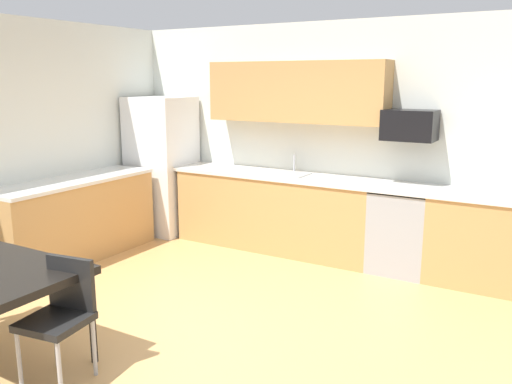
# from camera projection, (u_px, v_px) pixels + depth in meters

# --- Properties ---
(ground_plane) EXTENTS (12.00, 12.00, 0.00)m
(ground_plane) POSITION_uv_depth(u_px,v_px,m) (195.00, 332.00, 4.41)
(ground_plane) COLOR tan
(wall_back) EXTENTS (5.80, 0.10, 2.70)m
(wall_back) POSITION_uv_depth(u_px,v_px,m) (326.00, 139.00, 6.37)
(wall_back) COLOR silver
(wall_back) RESTS_ON ground
(cabinet_run_back) EXTENTS (2.50, 0.60, 0.90)m
(cabinet_run_back) POSITION_uv_depth(u_px,v_px,m) (274.00, 213.00, 6.51)
(cabinet_run_back) COLOR tan
(cabinet_run_back) RESTS_ON ground
(cabinet_run_back_right) EXTENTS (1.05, 0.60, 0.90)m
(cabinet_run_back_right) POSITION_uv_depth(u_px,v_px,m) (483.00, 242.00, 5.33)
(cabinet_run_back_right) COLOR tan
(cabinet_run_back_right) RESTS_ON ground
(cabinet_run_left) EXTENTS (0.60, 2.00, 0.90)m
(cabinet_run_left) POSITION_uv_depth(u_px,v_px,m) (75.00, 221.00, 6.13)
(cabinet_run_left) COLOR tan
(cabinet_run_left) RESTS_ON ground
(countertop_back) EXTENTS (4.80, 0.64, 0.04)m
(countertop_back) POSITION_uv_depth(u_px,v_px,m) (313.00, 179.00, 6.16)
(countertop_back) COLOR silver
(countertop_back) RESTS_ON cabinet_run_back
(countertop_left) EXTENTS (0.64, 2.00, 0.04)m
(countertop_left) POSITION_uv_depth(u_px,v_px,m) (72.00, 181.00, 6.03)
(countertop_left) COLOR silver
(countertop_left) RESTS_ON cabinet_run_left
(upper_cabinets_back) EXTENTS (2.20, 0.34, 0.70)m
(upper_cabinets_back) POSITION_uv_depth(u_px,v_px,m) (296.00, 92.00, 6.22)
(upper_cabinets_back) COLOR tan
(refrigerator) EXTENTS (0.76, 0.70, 1.82)m
(refrigerator) POSITION_uv_depth(u_px,v_px,m) (162.00, 165.00, 7.17)
(refrigerator) COLOR white
(refrigerator) RESTS_ON ground
(oven_range) EXTENTS (0.60, 0.60, 0.91)m
(oven_range) POSITION_uv_depth(u_px,v_px,m) (401.00, 230.00, 5.74)
(oven_range) COLOR #999BA0
(oven_range) RESTS_ON ground
(microwave) EXTENTS (0.54, 0.36, 0.32)m
(microwave) POSITION_uv_depth(u_px,v_px,m) (410.00, 125.00, 5.59)
(microwave) COLOR black
(sink_basin) EXTENTS (0.48, 0.40, 0.14)m
(sink_basin) POSITION_uv_depth(u_px,v_px,m) (287.00, 179.00, 6.33)
(sink_basin) COLOR #A5A8AD
(sink_basin) RESTS_ON countertop_back
(sink_faucet) EXTENTS (0.02, 0.02, 0.24)m
(sink_faucet) POSITION_uv_depth(u_px,v_px,m) (294.00, 164.00, 6.45)
(sink_faucet) COLOR #B2B5BA
(sink_faucet) RESTS_ON countertop_back
(chair_near_table) EXTENTS (0.45, 0.45, 0.85)m
(chair_near_table) POSITION_uv_depth(u_px,v_px,m) (62.00, 310.00, 3.64)
(chair_near_table) COLOR black
(chair_near_table) RESTS_ON ground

